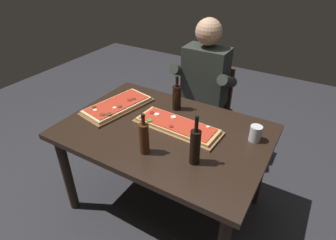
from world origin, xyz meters
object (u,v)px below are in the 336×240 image
wine_bottle_dark (177,97)px  oil_bottle_amber (144,138)px  pizza_rectangular_front (177,126)px  vinegar_bottle_green (195,146)px  diner_chair (206,107)px  seated_diner (203,87)px  tumbler_near_camera (255,133)px  pizza_rectangular_left (117,106)px  dining_table (164,141)px

wine_bottle_dark → oil_bottle_amber: (0.09, -0.56, 0.00)m
pizza_rectangular_front → wine_bottle_dark: bearing=119.9°
vinegar_bottle_green → diner_chair: vinegar_bottle_green is taller
wine_bottle_dark → seated_diner: (0.01, 0.45, -0.10)m
wine_bottle_dark → seated_diner: size_ratio=0.20×
pizza_rectangular_front → seated_diner: 0.69m
pizza_rectangular_front → tumbler_near_camera: 0.52m
tumbler_near_camera → pizza_rectangular_front: bearing=-164.7°
pizza_rectangular_left → seated_diner: bearing=58.0°
diner_chair → vinegar_bottle_green: bearing=-70.4°
oil_bottle_amber → diner_chair: bearing=93.8°
pizza_rectangular_front → vinegar_bottle_green: bearing=-44.9°
vinegar_bottle_green → seated_diner: (-0.38, 0.93, -0.12)m
tumbler_near_camera → dining_table: bearing=-161.1°
pizza_rectangular_left → wine_bottle_dark: 0.47m
pizza_rectangular_left → wine_bottle_dark: bearing=28.8°
dining_table → pizza_rectangular_front: 0.15m
pizza_rectangular_left → oil_bottle_amber: oil_bottle_amber is taller
tumbler_near_camera → diner_chair: bearing=133.0°
dining_table → vinegar_bottle_green: vinegar_bottle_green is taller
dining_table → pizza_rectangular_front: bearing=40.3°
pizza_rectangular_left → diner_chair: 0.93m
wine_bottle_dark → diner_chair: wine_bottle_dark is taller
dining_table → wine_bottle_dark: (-0.07, 0.29, 0.20)m
pizza_rectangular_left → vinegar_bottle_green: bearing=-18.7°
oil_bottle_amber → seated_diner: seated_diner is taller
dining_table → pizza_rectangular_left: size_ratio=2.35×
pizza_rectangular_left → tumbler_near_camera: bearing=6.9°
tumbler_near_camera → vinegar_bottle_green: bearing=-121.4°
dining_table → diner_chair: (-0.05, 0.86, -0.16)m
wine_bottle_dark → oil_bottle_amber: 0.57m
diner_chair → pizza_rectangular_left: bearing=-117.9°
dining_table → vinegar_bottle_green: bearing=-31.5°
dining_table → vinegar_bottle_green: size_ratio=4.39×
pizza_rectangular_left → oil_bottle_amber: (0.49, -0.34, 0.09)m
tumbler_near_camera → diner_chair: (-0.62, 0.66, -0.31)m
wine_bottle_dark → tumbler_near_camera: wine_bottle_dark is taller
dining_table → seated_diner: 0.74m
diner_chair → pizza_rectangular_front: bearing=-81.6°
dining_table → diner_chair: 0.87m
wine_bottle_dark → diner_chair: size_ratio=0.31×
pizza_rectangular_front → pizza_rectangular_left: size_ratio=1.05×
dining_table → vinegar_bottle_green: (0.33, -0.20, 0.21)m
tumbler_near_camera → seated_diner: size_ratio=0.08×
pizza_rectangular_front → wine_bottle_dark: wine_bottle_dark is taller
oil_bottle_amber → seated_diner: (-0.08, 1.01, -0.10)m
dining_table → pizza_rectangular_front: size_ratio=2.24×
vinegar_bottle_green → diner_chair: size_ratio=0.37×
pizza_rectangular_left → tumbler_near_camera: tumbler_near_camera is taller
dining_table → tumbler_near_camera: 0.62m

